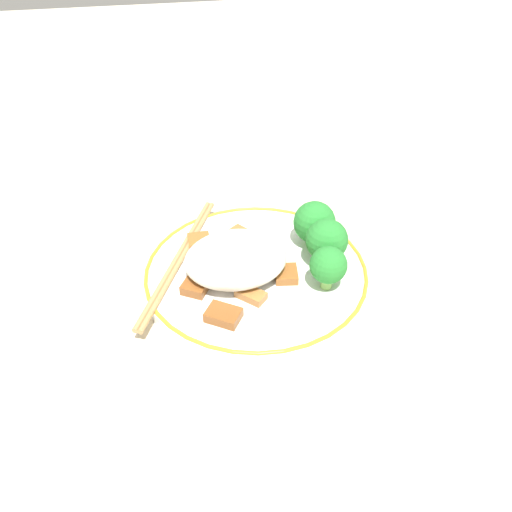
% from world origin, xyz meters
% --- Properties ---
extents(ground_plane, '(3.00, 3.00, 0.00)m').
position_xyz_m(ground_plane, '(0.00, 0.00, 0.00)').
color(ground_plane, beige).
extents(plate, '(0.27, 0.27, 0.02)m').
position_xyz_m(plate, '(0.00, 0.00, 0.01)').
color(plate, white).
rests_on(plate, ground_plane).
extents(rice_mound, '(0.12, 0.09, 0.05)m').
position_xyz_m(rice_mound, '(0.03, 0.01, 0.04)').
color(rice_mound, white).
rests_on(rice_mound, plate).
extents(broccoli_back_left, '(0.04, 0.04, 0.05)m').
position_xyz_m(broccoli_back_left, '(-0.07, 0.05, 0.05)').
color(broccoli_back_left, '#7FB756').
rests_on(broccoli_back_left, plate).
extents(broccoli_back_center, '(0.05, 0.05, 0.06)m').
position_xyz_m(broccoli_back_center, '(-0.08, 0.01, 0.05)').
color(broccoli_back_center, '#7FB756').
rests_on(broccoli_back_center, plate).
extents(broccoli_back_right, '(0.05, 0.05, 0.06)m').
position_xyz_m(broccoli_back_right, '(-0.08, -0.03, 0.05)').
color(broccoli_back_right, '#7FB756').
rests_on(broccoli_back_right, plate).
extents(meat_near_front, '(0.04, 0.04, 0.01)m').
position_xyz_m(meat_near_front, '(0.02, 0.05, 0.02)').
color(meat_near_front, '#9E6633').
rests_on(meat_near_front, plate).
extents(meat_near_left, '(0.04, 0.04, 0.01)m').
position_xyz_m(meat_near_left, '(0.07, 0.02, 0.02)').
color(meat_near_left, brown).
rests_on(meat_near_left, plate).
extents(meat_near_right, '(0.03, 0.02, 0.01)m').
position_xyz_m(meat_near_right, '(-0.02, -0.01, 0.02)').
color(meat_near_right, brown).
rests_on(meat_near_right, plate).
extents(meat_near_back, '(0.03, 0.03, 0.01)m').
position_xyz_m(meat_near_back, '(-0.03, 0.02, 0.02)').
color(meat_near_back, brown).
rests_on(meat_near_back, plate).
extents(meat_on_rice_edge, '(0.03, 0.03, 0.01)m').
position_xyz_m(meat_on_rice_edge, '(0.06, -0.07, 0.02)').
color(meat_on_rice_edge, '#995B28').
rests_on(meat_on_rice_edge, plate).
extents(meat_mid_left, '(0.04, 0.04, 0.01)m').
position_xyz_m(meat_mid_left, '(0.05, 0.07, 0.02)').
color(meat_mid_left, brown).
rests_on(meat_mid_left, plate).
extents(meat_mid_right, '(0.04, 0.04, 0.01)m').
position_xyz_m(meat_mid_right, '(0.01, -0.07, 0.02)').
color(meat_mid_right, '#9E6633').
rests_on(meat_mid_right, plate).
extents(chopsticks, '(0.12, 0.23, 0.01)m').
position_xyz_m(chopsticks, '(0.09, -0.04, 0.02)').
color(chopsticks, '#AD8451').
rests_on(chopsticks, plate).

